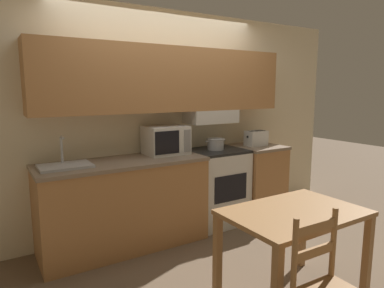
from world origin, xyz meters
name	(u,v)px	position (x,y,z in m)	size (l,w,h in m)	color
ground_plane	(165,224)	(0.00, 0.00, 0.00)	(16.00, 16.00, 0.00)	brown
wall_back	(167,101)	(0.01, -0.07, 1.51)	(5.37, 0.38, 2.55)	beige
lower_counter_main	(124,204)	(-0.63, -0.31, 0.46)	(1.73, 0.64, 0.92)	#B27A47
lower_counter_right_stub	(256,180)	(1.20, -0.31, 0.46)	(0.59, 0.64, 0.92)	#B27A47
stove_range	(216,186)	(0.57, -0.29, 0.46)	(0.66, 0.59, 0.92)	silver
cooking_pot	(216,144)	(0.56, -0.28, 1.00)	(0.29, 0.21, 0.14)	#B7BABF
microwave	(166,140)	(-0.08, -0.21, 1.08)	(0.46, 0.36, 0.32)	silver
toaster	(256,138)	(1.18, -0.32, 1.02)	(0.29, 0.17, 0.19)	silver
sink_basin	(65,165)	(-1.19, -0.31, 0.94)	(0.47, 0.34, 0.28)	#B7BABF
dining_table	(294,224)	(0.15, -1.89, 0.62)	(1.05, 0.71, 0.73)	#9E7042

